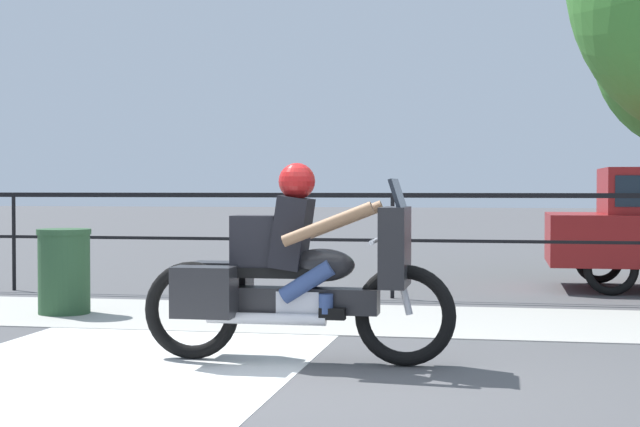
{
  "coord_description": "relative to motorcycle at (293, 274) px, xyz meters",
  "views": [
    {
      "loc": [
        1.34,
        -6.75,
        1.39
      ],
      "look_at": [
        -0.39,
        2.56,
        1.13
      ],
      "focal_mm": 55.0,
      "sensor_mm": 36.0,
      "label": 1
    }
  ],
  "objects": [
    {
      "name": "crosswalk_band",
      "position": [
        -1.31,
        -0.98,
        -0.7
      ],
      "size": [
        2.87,
        6.0,
        0.01
      ],
      "primitive_type": "cube",
      "color": "silver",
      "rests_on": "ground"
    },
    {
      "name": "motorcycle",
      "position": [
        0.0,
        0.0,
        0.0
      ],
      "size": [
        2.51,
        0.76,
        1.58
      ],
      "rotation": [
        0.0,
        0.0,
        0.07
      ],
      "color": "black",
      "rests_on": "ground"
    },
    {
      "name": "trash_bin",
      "position": [
        -3.07,
        2.41,
        -0.23
      ],
      "size": [
        0.58,
        0.58,
        0.93
      ],
      "color": "#284C2D",
      "rests_on": "ground"
    },
    {
      "name": "fence_railing",
      "position": [
        0.27,
        4.6,
        0.33
      ],
      "size": [
        36.0,
        0.05,
        1.32
      ],
      "color": "black",
      "rests_on": "ground"
    },
    {
      "name": "sidewalk_band",
      "position": [
        0.27,
        2.62,
        -0.7
      ],
      "size": [
        44.0,
        2.4,
        0.01
      ],
      "primitive_type": "cube",
      "color": "#A8A59E",
      "rests_on": "ground"
    },
    {
      "name": "ground_plane",
      "position": [
        0.27,
        -0.78,
        -0.7
      ],
      "size": [
        120.0,
        120.0,
        0.0
      ],
      "primitive_type": "plane",
      "color": "#4C4C4F"
    }
  ]
}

